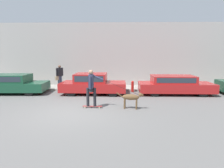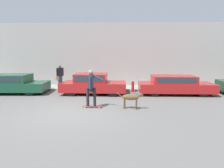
{
  "view_description": "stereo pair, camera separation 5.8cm",
  "coord_description": "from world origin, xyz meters",
  "px_view_note": "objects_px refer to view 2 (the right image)",
  "views": [
    {
      "loc": [
        1.91,
        -8.16,
        2.5
      ],
      "look_at": [
        1.63,
        1.98,
        0.95
      ],
      "focal_mm": 32.0,
      "sensor_mm": 36.0,
      "label": 1
    },
    {
      "loc": [
        1.96,
        -8.15,
        2.5
      ],
      "look_at": [
        1.63,
        1.98,
        0.95
      ],
      "focal_mm": 32.0,
      "sensor_mm": 36.0,
      "label": 2
    }
  ],
  "objects_px": {
    "parked_car_0": "(13,84)",
    "pedestrian_with_bag": "(60,75)",
    "parked_car_1": "(93,84)",
    "skateboarder": "(91,86)",
    "fire_hydrant": "(133,86)",
    "dog": "(131,98)",
    "parked_car_2": "(175,85)"
  },
  "relations": [
    {
      "from": "parked_car_0",
      "to": "pedestrian_with_bag",
      "type": "xyz_separation_m",
      "value": [
        2.5,
        1.74,
        0.38
      ]
    },
    {
      "from": "parked_car_0",
      "to": "parked_car_1",
      "type": "relative_size",
      "value": 1.04
    },
    {
      "from": "skateboarder",
      "to": "fire_hydrant",
      "type": "relative_size",
      "value": 3.64
    },
    {
      "from": "dog",
      "to": "pedestrian_with_bag",
      "type": "bearing_deg",
      "value": 142.8
    },
    {
      "from": "pedestrian_with_bag",
      "to": "parked_car_1",
      "type": "bearing_deg",
      "value": 176.31
    },
    {
      "from": "parked_car_0",
      "to": "skateboarder",
      "type": "bearing_deg",
      "value": -33.15
    },
    {
      "from": "parked_car_1",
      "to": "parked_car_0",
      "type": "bearing_deg",
      "value": -178.98
    },
    {
      "from": "parked_car_0",
      "to": "dog",
      "type": "distance_m",
      "value": 8.01
    },
    {
      "from": "fire_hydrant",
      "to": "parked_car_0",
      "type": "bearing_deg",
      "value": -174.7
    },
    {
      "from": "skateboarder",
      "to": "pedestrian_with_bag",
      "type": "xyz_separation_m",
      "value": [
        -2.93,
        5.03,
        -0.04
      ]
    },
    {
      "from": "skateboarder",
      "to": "parked_car_0",
      "type": "bearing_deg",
      "value": 150.52
    },
    {
      "from": "parked_car_0",
      "to": "dog",
      "type": "relative_size",
      "value": 3.43
    },
    {
      "from": "parked_car_1",
      "to": "dog",
      "type": "xyz_separation_m",
      "value": [
        2.17,
        -3.4,
        -0.1
      ]
    },
    {
      "from": "parked_car_1",
      "to": "skateboarder",
      "type": "distance_m",
      "value": 3.33
    },
    {
      "from": "parked_car_1",
      "to": "parked_car_2",
      "type": "bearing_deg",
      "value": 0.99
    },
    {
      "from": "parked_car_0",
      "to": "dog",
      "type": "bearing_deg",
      "value": -27.02
    },
    {
      "from": "parked_car_0",
      "to": "dog",
      "type": "height_order",
      "value": "parked_car_0"
    },
    {
      "from": "parked_car_0",
      "to": "pedestrian_with_bag",
      "type": "height_order",
      "value": "pedestrian_with_bag"
    },
    {
      "from": "skateboarder",
      "to": "fire_hydrant",
      "type": "xyz_separation_m",
      "value": [
        2.19,
        3.99,
        -0.63
      ]
    },
    {
      "from": "parked_car_0",
      "to": "fire_hydrant",
      "type": "xyz_separation_m",
      "value": [
        7.61,
        0.71,
        -0.21
      ]
    },
    {
      "from": "parked_car_0",
      "to": "parked_car_1",
      "type": "distance_m",
      "value": 5.08
    },
    {
      "from": "parked_car_0",
      "to": "fire_hydrant",
      "type": "distance_m",
      "value": 7.65
    },
    {
      "from": "parked_car_2",
      "to": "fire_hydrant",
      "type": "relative_size",
      "value": 6.19
    },
    {
      "from": "parked_car_2",
      "to": "pedestrian_with_bag",
      "type": "distance_m",
      "value": 7.87
    },
    {
      "from": "dog",
      "to": "pedestrian_with_bag",
      "type": "distance_m",
      "value": 7.01
    },
    {
      "from": "skateboarder",
      "to": "pedestrian_with_bag",
      "type": "relative_size",
      "value": 1.69
    },
    {
      "from": "parked_car_0",
      "to": "fire_hydrant",
      "type": "bearing_deg",
      "value": 3.36
    },
    {
      "from": "fire_hydrant",
      "to": "skateboarder",
      "type": "bearing_deg",
      "value": -118.7
    },
    {
      "from": "parked_car_0",
      "to": "skateboarder",
      "type": "height_order",
      "value": "skateboarder"
    },
    {
      "from": "parked_car_1",
      "to": "dog",
      "type": "relative_size",
      "value": 3.3
    },
    {
      "from": "parked_car_2",
      "to": "dog",
      "type": "xyz_separation_m",
      "value": [
        -2.91,
        -3.4,
        -0.07
      ]
    },
    {
      "from": "parked_car_2",
      "to": "pedestrian_with_bag",
      "type": "height_order",
      "value": "pedestrian_with_bag"
    }
  ]
}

